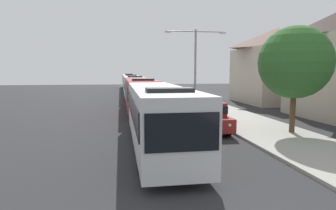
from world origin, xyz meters
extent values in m
cube|color=silver|center=(-1.30, 10.26, 1.70)|extent=(2.50, 11.77, 2.70)
cube|color=black|center=(-0.03, 10.26, 2.05)|extent=(0.04, 10.83, 1.00)
cube|color=black|center=(-2.57, 10.26, 2.05)|extent=(0.04, 10.83, 1.00)
cube|color=black|center=(-1.30, 4.36, 2.00)|extent=(2.30, 0.04, 1.20)
cube|color=gold|center=(-0.02, 10.26, 0.90)|extent=(0.03, 11.18, 0.36)
cube|color=black|center=(-1.30, 6.73, 3.13)|extent=(1.75, 0.90, 0.16)
cylinder|color=black|center=(-0.20, 6.61, 0.50)|extent=(0.28, 1.00, 1.00)
cylinder|color=black|center=(-2.40, 6.61, 0.50)|extent=(0.28, 1.00, 1.00)
cylinder|color=black|center=(-0.20, 13.50, 0.50)|extent=(0.28, 1.00, 1.00)
cylinder|color=black|center=(-2.40, 13.50, 0.50)|extent=(0.28, 1.00, 1.00)
cube|color=maroon|center=(-1.30, 22.97, 1.70)|extent=(2.50, 11.43, 2.70)
cube|color=black|center=(-0.03, 22.97, 2.05)|extent=(0.04, 10.51, 1.00)
cube|color=black|center=(-2.57, 22.97, 2.05)|extent=(0.04, 10.51, 1.00)
cube|color=black|center=(-1.30, 17.23, 2.00)|extent=(2.30, 0.04, 1.20)
cube|color=gold|center=(-0.02, 22.97, 0.90)|extent=(0.03, 10.86, 0.36)
cube|color=black|center=(-1.30, 19.54, 3.13)|extent=(1.75, 0.90, 0.16)
cylinder|color=black|center=(-0.20, 19.42, 0.50)|extent=(0.28, 1.00, 1.00)
cylinder|color=black|center=(-2.40, 19.42, 0.50)|extent=(0.28, 1.00, 1.00)
cylinder|color=black|center=(-0.20, 26.11, 0.50)|extent=(0.28, 1.00, 1.00)
cylinder|color=black|center=(-2.40, 26.11, 0.50)|extent=(0.28, 1.00, 1.00)
cube|color=silver|center=(-1.30, 35.44, 1.70)|extent=(2.50, 11.09, 2.70)
cube|color=black|center=(-0.03, 35.44, 2.05)|extent=(0.04, 10.20, 1.00)
cube|color=black|center=(-2.57, 35.44, 2.05)|extent=(0.04, 10.20, 1.00)
cube|color=black|center=(-1.30, 29.88, 2.00)|extent=(2.30, 0.04, 1.20)
cube|color=orange|center=(-0.02, 35.44, 0.90)|extent=(0.03, 10.53, 0.36)
cube|color=black|center=(-1.30, 32.12, 3.13)|extent=(1.75, 0.90, 0.16)
cylinder|color=black|center=(-0.20, 32.01, 0.50)|extent=(0.28, 1.00, 1.00)
cylinder|color=black|center=(-2.40, 32.01, 0.50)|extent=(0.28, 1.00, 1.00)
cylinder|color=black|center=(-0.20, 38.49, 0.50)|extent=(0.28, 1.00, 1.00)
cylinder|color=black|center=(-2.40, 38.49, 0.50)|extent=(0.28, 1.00, 1.00)
cube|color=silver|center=(-1.30, 47.81, 1.70)|extent=(2.50, 11.16, 2.70)
cube|color=black|center=(-0.03, 47.81, 2.05)|extent=(0.04, 10.27, 1.00)
cube|color=black|center=(-2.57, 47.81, 2.05)|extent=(0.04, 10.27, 1.00)
cube|color=black|center=(-1.30, 42.21, 2.00)|extent=(2.30, 0.04, 1.20)
cube|color=orange|center=(-0.02, 47.81, 0.90)|extent=(0.03, 10.60, 0.36)
cube|color=black|center=(-1.30, 44.46, 3.13)|extent=(1.75, 0.90, 0.16)
cylinder|color=black|center=(-0.20, 44.35, 0.50)|extent=(0.28, 1.00, 1.00)
cylinder|color=black|center=(-2.40, 44.35, 0.50)|extent=(0.28, 1.00, 1.00)
cylinder|color=black|center=(-0.20, 50.88, 0.50)|extent=(0.28, 1.00, 1.00)
cylinder|color=black|center=(-2.40, 50.88, 0.50)|extent=(0.28, 1.00, 1.00)
cube|color=silver|center=(-1.30, 60.93, 1.70)|extent=(2.50, 11.04, 2.70)
cube|color=black|center=(-0.03, 60.93, 2.05)|extent=(0.04, 10.15, 1.00)
cube|color=black|center=(-2.57, 60.93, 2.05)|extent=(0.04, 10.15, 1.00)
cube|color=black|center=(-1.30, 55.39, 2.00)|extent=(2.30, 0.04, 1.20)
cube|color=black|center=(-0.02, 60.93, 0.90)|extent=(0.03, 10.49, 0.36)
cube|color=black|center=(-1.30, 57.62, 3.13)|extent=(1.75, 0.90, 0.16)
cylinder|color=black|center=(-0.20, 57.51, 0.50)|extent=(0.28, 1.00, 1.00)
cylinder|color=black|center=(-2.40, 57.51, 0.50)|extent=(0.28, 1.00, 1.00)
cylinder|color=black|center=(-0.20, 63.96, 0.50)|extent=(0.28, 1.00, 1.00)
cylinder|color=black|center=(-2.40, 63.96, 0.50)|extent=(0.28, 1.00, 1.00)
cube|color=maroon|center=(2.40, 13.76, 0.70)|extent=(1.84, 4.85, 0.80)
cube|color=maroon|center=(2.40, 13.91, 1.50)|extent=(1.62, 2.81, 0.80)
cube|color=black|center=(2.40, 13.91, 1.50)|extent=(1.66, 2.91, 0.44)
sphere|color=#F9EFCC|center=(1.89, 11.31, 0.80)|extent=(0.18, 0.18, 0.18)
sphere|color=#F9EFCC|center=(2.91, 11.31, 0.80)|extent=(0.18, 0.18, 0.18)
cylinder|color=black|center=(1.58, 12.25, 0.35)|extent=(0.22, 0.70, 0.70)
cylinder|color=black|center=(3.22, 12.25, 0.35)|extent=(0.22, 0.70, 0.70)
cylinder|color=black|center=(1.58, 15.26, 0.35)|extent=(0.22, 0.70, 0.70)
cylinder|color=black|center=(3.22, 15.26, 0.35)|extent=(0.22, 0.70, 0.70)
cylinder|color=gray|center=(4.10, 23.69, 3.96)|extent=(0.20, 0.20, 7.61)
cylinder|color=gray|center=(2.74, 23.69, 7.56)|extent=(2.71, 0.10, 0.10)
cube|color=silver|center=(1.39, 23.69, 7.48)|extent=(0.56, 0.28, 0.16)
cylinder|color=gray|center=(5.46, 23.69, 7.56)|extent=(2.71, 0.10, 0.10)
cube|color=silver|center=(6.81, 23.69, 7.48)|extent=(0.56, 0.28, 0.16)
cylinder|color=#4C3823|center=(7.06, 11.87, 1.39)|extent=(0.32, 0.32, 2.48)
sphere|color=#2D6028|center=(7.06, 11.87, 4.33)|extent=(4.26, 4.26, 4.26)
cube|color=#BCB29E|center=(15.37, 28.69, 3.23)|extent=(8.11, 9.26, 6.47)
pyramid|color=brown|center=(15.37, 28.69, 7.68)|extent=(8.52, 9.72, 2.42)
camera|label=1|loc=(-3.13, -4.11, 3.85)|focal=31.38mm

